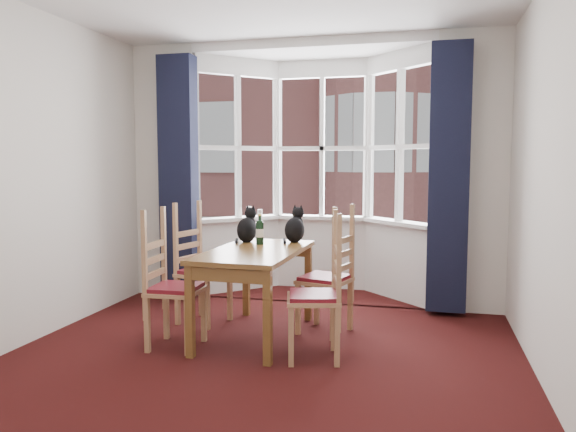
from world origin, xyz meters
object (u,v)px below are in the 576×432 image
(chair_right_near, at_px, (325,298))
(cat_right, at_px, (295,228))
(cat_left, at_px, (247,228))
(candle_tall, at_px, (249,212))
(chair_right_far, at_px, (334,281))
(dining_table, at_px, (255,261))
(wine_bottle, at_px, (260,231))
(chair_left_far, at_px, (196,272))
(candle_short, at_px, (260,213))
(chair_left_near, at_px, (165,290))

(chair_right_near, bearing_deg, cat_right, 116.19)
(cat_left, distance_m, candle_tall, 1.28)
(chair_right_far, distance_m, candle_tall, 1.93)
(dining_table, height_order, wine_bottle, wine_bottle)
(chair_left_far, xyz_separation_m, candle_short, (0.23, 1.36, 0.44))
(dining_table, distance_m, chair_left_far, 0.79)
(chair_left_near, bearing_deg, candle_short, 85.13)
(candle_tall, bearing_deg, chair_right_near, -58.23)
(dining_table, relative_size, chair_left_near, 1.51)
(cat_left, height_order, candle_short, cat_left)
(chair_left_near, height_order, wine_bottle, wine_bottle)
(cat_right, bearing_deg, candle_short, 120.86)
(dining_table, bearing_deg, candle_tall, 109.51)
(dining_table, xyz_separation_m, chair_right_near, (0.68, -0.39, -0.19))
(chair_left_near, xyz_separation_m, candle_tall, (0.06, 2.07, 0.46))
(dining_table, xyz_separation_m, candle_tall, (-0.59, 1.66, 0.27))
(wine_bottle, xyz_separation_m, candle_tall, (-0.54, 1.35, 0.05))
(chair_left_far, relative_size, cat_right, 2.59)
(chair_right_far, xyz_separation_m, candle_short, (-1.11, 1.44, 0.44))
(chair_right_far, bearing_deg, candle_tall, 131.15)
(cat_left, bearing_deg, chair_left_near, -116.81)
(wine_bottle, distance_m, candle_short, 1.44)
(chair_left_far, bearing_deg, cat_right, 12.61)
(dining_table, bearing_deg, chair_left_far, 154.60)
(chair_left_near, xyz_separation_m, chair_right_far, (1.29, 0.66, 0.00))
(cat_right, height_order, candle_short, cat_right)
(dining_table, relative_size, chair_right_far, 1.51)
(chair_right_near, xyz_separation_m, chair_right_far, (-0.03, 0.64, 0.00))
(dining_table, relative_size, cat_right, 3.90)
(chair_left_near, xyz_separation_m, cat_right, (0.87, 0.95, 0.43))
(chair_left_near, height_order, chair_left_far, same)
(chair_right_near, bearing_deg, cat_left, 137.27)
(dining_table, height_order, chair_left_far, chair_left_far)
(dining_table, bearing_deg, candle_short, 105.35)
(dining_table, height_order, candle_tall, candle_tall)
(chair_left_far, xyz_separation_m, chair_right_near, (1.37, -0.72, 0.00))
(dining_table, height_order, cat_right, cat_right)
(candle_tall, distance_m, candle_short, 0.13)
(chair_left_near, relative_size, candle_short, 9.85)
(cat_left, bearing_deg, cat_right, 12.56)
(chair_right_far, bearing_deg, candle_short, 127.58)
(candle_short, bearing_deg, cat_right, -59.14)
(chair_right_far, relative_size, candle_short, 9.85)
(dining_table, relative_size, candle_tall, 10.78)
(chair_right_far, distance_m, candle_short, 1.87)
(cat_right, distance_m, candle_short, 1.34)
(chair_right_far, xyz_separation_m, cat_left, (-0.86, 0.19, 0.42))
(chair_left_far, bearing_deg, wine_bottle, -1.71)
(dining_table, distance_m, candle_tall, 1.78)
(chair_left_far, relative_size, chair_right_far, 1.00)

